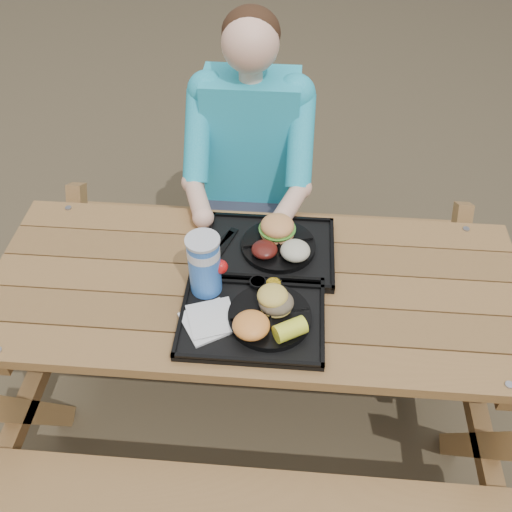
{
  "coord_description": "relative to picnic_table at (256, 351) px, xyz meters",
  "views": [
    {
      "loc": [
        0.1,
        -1.29,
        2.15
      ],
      "look_at": [
        0.0,
        0.0,
        0.88
      ],
      "focal_mm": 40.0,
      "sensor_mm": 36.0,
      "label": 1
    }
  ],
  "objects": [
    {
      "name": "tray_far",
      "position": [
        0.04,
        0.15,
        0.39
      ],
      "size": [
        0.45,
        0.35,
        0.02
      ],
      "primitive_type": "cube",
      "color": "black",
      "rests_on": "picnic_table"
    },
    {
      "name": "picnic_table",
      "position": [
        0.0,
        0.0,
        0.0
      ],
      "size": [
        1.8,
        1.49,
        0.75
      ],
      "primitive_type": null,
      "color": "#999999",
      "rests_on": "ground"
    },
    {
      "name": "condiment_bbq",
      "position": [
        0.01,
        -0.04,
        0.41
      ],
      "size": [
        0.06,
        0.06,
        0.03
      ],
      "primitive_type": "cylinder",
      "color": "black",
      "rests_on": "tray_near"
    },
    {
      "name": "baked_beans",
      "position": [
        0.02,
        0.1,
        0.44
      ],
      "size": [
        0.09,
        0.09,
        0.04
      ],
      "primitive_type": "ellipsoid",
      "color": "#511410",
      "rests_on": "plate_far"
    },
    {
      "name": "soda_cup",
      "position": [
        -0.16,
        -0.05,
        0.5
      ],
      "size": [
        0.1,
        0.1,
        0.21
      ],
      "primitive_type": "cylinder",
      "color": "blue",
      "rests_on": "tray_near"
    },
    {
      "name": "burger",
      "position": [
        0.06,
        0.21,
        0.47
      ],
      "size": [
        0.12,
        0.12,
        0.11
      ],
      "primitive_type": null,
      "color": "#E79551",
      "rests_on": "plate_far"
    },
    {
      "name": "cutlery_far",
      "position": [
        -0.12,
        0.16,
        0.4
      ],
      "size": [
        0.08,
        0.17,
        0.01
      ],
      "primitive_type": "cube",
      "rotation": [
        0.0,
        0.0,
        -0.32
      ],
      "color": "black",
      "rests_on": "tray_far"
    },
    {
      "name": "condiment_mustard",
      "position": [
        0.06,
        -0.04,
        0.41
      ],
      "size": [
        0.06,
        0.06,
        0.03
      ],
      "primitive_type": "cylinder",
      "color": "gold",
      "rests_on": "tray_near"
    },
    {
      "name": "sandwich",
      "position": [
        0.07,
        -0.13,
        0.47
      ],
      "size": [
        0.1,
        0.1,
        0.11
      ],
      "primitive_type": null,
      "color": "#E5BF50",
      "rests_on": "plate_near"
    },
    {
      "name": "potato_salad",
      "position": [
        0.12,
        0.1,
        0.44
      ],
      "size": [
        0.1,
        0.1,
        0.06
      ],
      "primitive_type": "ellipsoid",
      "color": "beige",
      "rests_on": "plate_far"
    },
    {
      "name": "napkin_stack",
      "position": [
        -0.13,
        -0.19,
        0.4
      ],
      "size": [
        0.2,
        0.2,
        0.02
      ],
      "primitive_type": "cube",
      "rotation": [
        0.0,
        0.0,
        0.56
      ],
      "color": "silver",
      "rests_on": "tray_near"
    },
    {
      "name": "tray_near",
      "position": [
        0.0,
        -0.16,
        0.39
      ],
      "size": [
        0.45,
        0.35,
        0.02
      ],
      "primitive_type": "cube",
      "color": "black",
      "rests_on": "picnic_table"
    },
    {
      "name": "ground",
      "position": [
        0.0,
        0.0,
        -0.38
      ],
      "size": [
        60.0,
        60.0,
        0.0
      ],
      "primitive_type": "plane",
      "color": "#999999",
      "rests_on": "ground"
    },
    {
      "name": "plate_near",
      "position": [
        0.06,
        -0.16,
        0.41
      ],
      "size": [
        0.26,
        0.26,
        0.02
      ],
      "primitive_type": "cylinder",
      "color": "black",
      "rests_on": "tray_near"
    },
    {
      "name": "corn_cob",
      "position": [
        0.12,
        -0.24,
        0.44
      ],
      "size": [
        0.13,
        0.13,
        0.06
      ],
      "primitive_type": null,
      "rotation": [
        0.0,
        0.0,
        0.54
      ],
      "color": "#F7FF35",
      "rests_on": "plate_near"
    },
    {
      "name": "mac_cheese",
      "position": [
        0.0,
        -0.23,
        0.44
      ],
      "size": [
        0.11,
        0.11,
        0.06
      ],
      "primitive_type": "ellipsoid",
      "color": "#FA9D41",
      "rests_on": "plate_near"
    },
    {
      "name": "plate_far",
      "position": [
        0.07,
        0.16,
        0.41
      ],
      "size": [
        0.26,
        0.26,
        0.02
      ],
      "primitive_type": "cylinder",
      "color": "black",
      "rests_on": "tray_far"
    },
    {
      "name": "diner",
      "position": [
        -0.08,
        0.69,
        0.27
      ],
      "size": [
        0.48,
        0.84,
        1.28
      ],
      "primitive_type": null,
      "color": "teal",
      "rests_on": "ground"
    }
  ]
}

